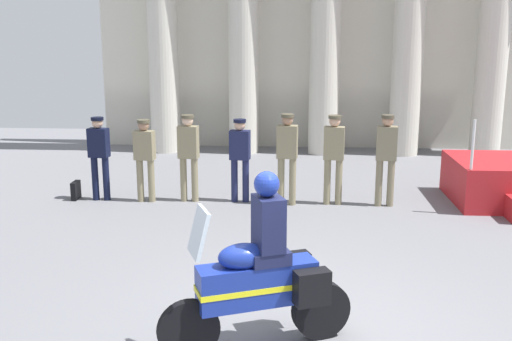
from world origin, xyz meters
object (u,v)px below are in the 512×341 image
officer_in_row_0 (99,152)px  officer_in_row_3 (240,154)px  officer_in_row_2 (188,151)px  officer_in_row_5 (334,152)px  officer_in_row_1 (145,154)px  motorcycle_with_rider (264,276)px  officer_in_row_4 (287,152)px  officer_in_row_6 (386,153)px  briefcase_on_ground (76,190)px

officer_in_row_0 → officer_in_row_3: size_ratio=1.01×
officer_in_row_2 → officer_in_row_5: size_ratio=0.99×
officer_in_row_1 → motorcycle_with_rider: 6.02m
officer_in_row_4 → officer_in_row_6: bearing=-171.8°
officer_in_row_1 → briefcase_on_ground: (-1.43, 0.06, -0.77)m
officer_in_row_3 → officer_in_row_4: officer_in_row_4 is taller
officer_in_row_6 → motorcycle_with_rider: 5.79m
officer_in_row_4 → motorcycle_with_rider: size_ratio=0.88×
officer_in_row_2 → motorcycle_with_rider: (1.75, -5.51, -0.21)m
officer_in_row_5 → officer_in_row_6: 0.97m
officer_in_row_6 → officer_in_row_0: bearing=6.3°
officer_in_row_1 → officer_in_row_3: officer_in_row_3 is taller
officer_in_row_5 → officer_in_row_6: bearing=-176.1°
officer_in_row_2 → officer_in_row_6: (3.76, -0.09, 0.03)m
officer_in_row_1 → officer_in_row_2: size_ratio=0.95×
officer_in_row_5 → briefcase_on_ground: (-5.06, 0.02, -0.84)m
officer_in_row_5 → motorcycle_with_rider: (-1.04, -5.48, -0.22)m
officer_in_row_0 → motorcycle_with_rider: bearing=129.5°
officer_in_row_1 → officer_in_row_4: 2.74m
officer_in_row_1 → officer_in_row_3: (1.83, 0.11, 0.01)m
officer_in_row_2 → officer_in_row_3: 1.00m
officer_in_row_4 → officer_in_row_3: bearing=-2.9°
officer_in_row_6 → motorcycle_with_rider: size_ratio=0.88×
officer_in_row_3 → briefcase_on_ground: size_ratio=4.51×
officer_in_row_5 → briefcase_on_ground: 5.13m
officer_in_row_3 → officer_in_row_5: 1.79m
officer_in_row_1 → officer_in_row_6: (4.60, -0.01, 0.08)m
officer_in_row_1 → officer_in_row_5: officer_in_row_5 is taller
officer_in_row_0 → officer_in_row_1: size_ratio=1.02×
officer_in_row_1 → officer_in_row_5: (3.62, 0.04, 0.07)m
officer_in_row_2 → briefcase_on_ground: bearing=7.4°
officer_in_row_3 → motorcycle_with_rider: (0.75, -5.54, -0.16)m
officer_in_row_0 → briefcase_on_ground: bearing=5.5°
officer_in_row_2 → officer_in_row_5: officer_in_row_5 is taller
officer_in_row_1 → officer_in_row_3: 1.84m
officer_in_row_3 → officer_in_row_4: (0.91, -0.16, 0.08)m
officer_in_row_4 → officer_in_row_1: bearing=5.9°
officer_in_row_2 → officer_in_row_3: bearing=-171.6°
officer_in_row_0 → officer_in_row_1: 0.91m
officer_in_row_4 → motorcycle_with_rider: 5.39m
officer_in_row_5 → motorcycle_with_rider: motorcycle_with_rider is taller
officer_in_row_6 → officer_in_row_5: bearing=3.9°
officer_in_row_6 → officer_in_row_1: bearing=6.8°
motorcycle_with_rider → briefcase_on_ground: 6.84m
officer_in_row_1 → motorcycle_with_rider: size_ratio=0.81×
officer_in_row_1 → officer_in_row_6: bearing=-173.2°
officer_in_row_0 → officer_in_row_6: (5.51, -0.06, 0.06)m
officer_in_row_5 → officer_in_row_1: bearing=7.6°
officer_in_row_1 → officer_in_row_4: officer_in_row_4 is taller
briefcase_on_ground → officer_in_row_6: bearing=-0.6°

